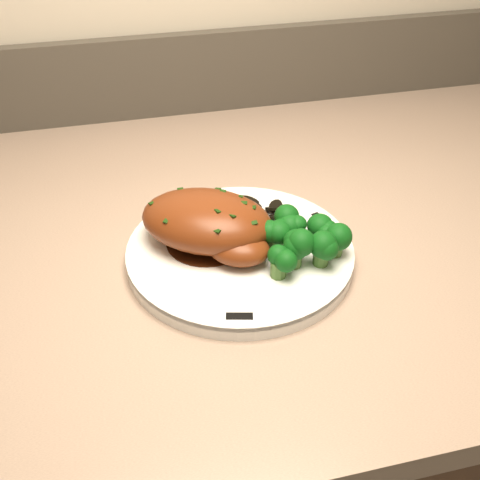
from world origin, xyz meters
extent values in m
cylinder|color=white|center=(0.30, 1.61, 0.85)|extent=(0.26, 0.26, 0.02)
cube|color=black|center=(0.40, 1.64, 0.85)|extent=(0.02, 0.03, 0.00)
cube|color=black|center=(0.23, 1.68, 0.85)|extent=(0.02, 0.02, 0.00)
cube|color=black|center=(0.27, 1.51, 0.85)|extent=(0.03, 0.01, 0.00)
cylinder|color=#331509|center=(0.27, 1.63, 0.85)|extent=(0.09, 0.09, 0.00)
ellipsoid|color=brown|center=(0.27, 1.63, 0.88)|extent=(0.17, 0.15, 0.05)
ellipsoid|color=brown|center=(0.29, 1.59, 0.87)|extent=(0.08, 0.07, 0.03)
cube|color=#17350B|center=(0.23, 1.65, 0.90)|extent=(0.01, 0.00, 0.00)
cube|color=#17350B|center=(0.25, 1.65, 0.91)|extent=(0.01, 0.00, 0.00)
cube|color=#17350B|center=(0.26, 1.64, 0.91)|extent=(0.01, 0.00, 0.00)
cube|color=#17350B|center=(0.28, 1.63, 0.91)|extent=(0.01, 0.00, 0.00)
cube|color=#17350B|center=(0.29, 1.62, 0.91)|extent=(0.01, 0.00, 0.00)
cube|color=#17350B|center=(0.31, 1.61, 0.90)|extent=(0.01, 0.00, 0.00)
cylinder|color=black|center=(0.36, 1.66, 0.86)|extent=(0.01, 0.01, 0.01)
cylinder|color=black|center=(0.36, 1.67, 0.86)|extent=(0.02, 0.02, 0.01)
cylinder|color=black|center=(0.35, 1.67, 0.86)|extent=(0.02, 0.02, 0.01)
cylinder|color=black|center=(0.34, 1.68, 0.86)|extent=(0.02, 0.02, 0.01)
cylinder|color=black|center=(0.33, 1.68, 0.86)|extent=(0.02, 0.02, 0.01)
cylinder|color=black|center=(0.32, 1.68, 0.86)|extent=(0.02, 0.02, 0.01)
cylinder|color=black|center=(0.31, 1.68, 0.86)|extent=(0.02, 0.02, 0.01)
cylinder|color=black|center=(0.31, 1.67, 0.86)|extent=(0.02, 0.02, 0.00)
cylinder|color=black|center=(0.30, 1.67, 0.86)|extent=(0.02, 0.02, 0.01)
cylinder|color=black|center=(0.30, 1.66, 0.86)|extent=(0.02, 0.02, 0.01)
cylinder|color=black|center=(0.30, 1.65, 0.86)|extent=(0.02, 0.02, 0.01)
cylinder|color=black|center=(0.31, 1.65, 0.86)|extent=(0.03, 0.03, 0.01)
cylinder|color=black|center=(0.31, 1.64, 0.86)|extent=(0.03, 0.03, 0.01)
cylinder|color=black|center=(0.32, 1.64, 0.86)|extent=(0.02, 0.02, 0.01)
cylinder|color=black|center=(0.33, 1.64, 0.86)|extent=(0.02, 0.02, 0.02)
cylinder|color=black|center=(0.34, 1.64, 0.86)|extent=(0.03, 0.03, 0.02)
cylinder|color=black|center=(0.35, 1.65, 0.86)|extent=(0.03, 0.03, 0.01)
cylinder|color=black|center=(0.36, 1.65, 0.86)|extent=(0.03, 0.03, 0.01)
cylinder|color=#4F7A33|center=(0.33, 1.60, 0.86)|extent=(0.02, 0.02, 0.02)
sphere|color=#08390E|center=(0.33, 1.60, 0.88)|extent=(0.02, 0.02, 0.02)
cylinder|color=#4F7A33|center=(0.36, 1.61, 0.86)|extent=(0.02, 0.02, 0.02)
sphere|color=#08390E|center=(0.36, 1.61, 0.88)|extent=(0.02, 0.02, 0.02)
cylinder|color=#4F7A33|center=(0.38, 1.59, 0.86)|extent=(0.02, 0.02, 0.02)
sphere|color=#08390E|center=(0.38, 1.59, 0.88)|extent=(0.02, 0.02, 0.02)
cylinder|color=#4F7A33|center=(0.34, 1.57, 0.86)|extent=(0.02, 0.02, 0.02)
sphere|color=#08390E|center=(0.34, 1.57, 0.88)|extent=(0.02, 0.02, 0.02)
cylinder|color=#4F7A33|center=(0.37, 1.57, 0.86)|extent=(0.02, 0.02, 0.02)
sphere|color=#08390E|center=(0.37, 1.57, 0.88)|extent=(0.02, 0.02, 0.02)
cylinder|color=#4F7A33|center=(0.39, 1.58, 0.86)|extent=(0.02, 0.02, 0.02)
sphere|color=#08390E|center=(0.39, 1.58, 0.88)|extent=(0.02, 0.02, 0.02)
cylinder|color=#4F7A33|center=(0.33, 1.56, 0.86)|extent=(0.02, 0.02, 0.02)
sphere|color=#08390E|center=(0.33, 1.56, 0.88)|extent=(0.02, 0.02, 0.02)
camera|label=1|loc=(0.18, 1.13, 1.24)|focal=45.00mm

